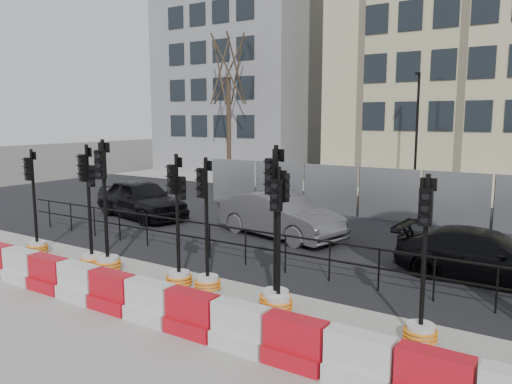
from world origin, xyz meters
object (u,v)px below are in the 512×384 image
Objects in this scene: traffic_signal_d at (178,257)px; traffic_signal_a at (36,233)px; car_a at (141,199)px; traffic_signal_h at (421,310)px; car_c at (485,256)px.

traffic_signal_a is at bearing -163.36° from traffic_signal_d.
traffic_signal_a is 0.63× the size of car_a.
traffic_signal_d is 0.65× the size of car_a.
traffic_signal_d is 1.04× the size of traffic_signal_h.
car_c is at bearing 53.01° from traffic_signal_d.
car_a is at bearing 108.44° from traffic_signal_a.
traffic_signal_a is 10.77m from traffic_signal_h.
traffic_signal_d is at bearing -115.80° from car_a.
traffic_signal_d is 7.27m from car_c.
traffic_signal_a reaches higher than car_a.
traffic_signal_d reaches higher than traffic_signal_h.
car_a is 1.11× the size of car_c.
traffic_signal_a is at bearing 113.46° from car_c.
traffic_signal_a is at bearing 175.99° from traffic_signal_h.
traffic_signal_h is at bearing 5.42° from traffic_signal_a.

